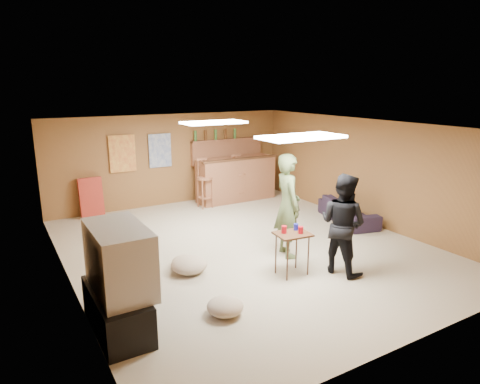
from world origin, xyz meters
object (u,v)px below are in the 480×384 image
sofa (348,211)px  bar_counter (236,179)px  person_black (343,224)px  person_olive (288,206)px  tray_table (292,254)px  tv_body (119,259)px

sofa → bar_counter: bearing=38.2°
sofa → person_black: bearing=147.9°
person_olive → sofa: bearing=-56.7°
person_olive → sofa: (2.26, 0.83, -0.65)m
tray_table → person_black: bearing=-23.3°
sofa → tray_table: 3.06m
person_black → sofa: (1.94, 1.82, -0.56)m
person_olive → bar_counter: bearing=-3.3°
tv_body → tray_table: tv_body is taller
person_black → sofa: bearing=-61.5°
person_olive → tray_table: (-0.40, -0.68, -0.55)m
person_black → tray_table: bearing=52.0°
person_olive → tray_table: person_olive is taller
person_olive → person_black: (0.32, -0.99, -0.10)m
bar_counter → sofa: bearing=-66.5°
tv_body → tray_table: size_ratio=1.62×
tv_body → person_black: size_ratio=0.69×
person_black → sofa: person_black is taller
bar_counter → person_black: size_ratio=1.26×
tv_body → person_black: person_black is taller
sofa → tray_table: bearing=134.3°
person_olive → tray_table: 0.96m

